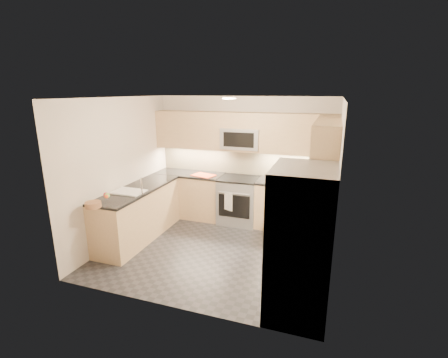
{
  "coord_description": "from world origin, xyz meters",
  "views": [
    {
      "loc": [
        1.72,
        -4.68,
        2.6
      ],
      "look_at": [
        0.0,
        0.35,
        1.15
      ],
      "focal_mm": 26.0,
      "sensor_mm": 36.0,
      "label": 1
    }
  ],
  "objects_px": {
    "refrigerator": "(300,243)",
    "cutting_board": "(203,175)",
    "gas_range": "(239,201)",
    "microwave": "(241,138)",
    "utensil_bowl": "(322,180)",
    "fruit_basket": "(93,205)"
  },
  "relations": [
    {
      "from": "fruit_basket",
      "to": "cutting_board",
      "type": "bearing_deg",
      "value": 69.55
    },
    {
      "from": "gas_range",
      "to": "microwave",
      "type": "xyz_separation_m",
      "value": [
        0.0,
        0.12,
        1.24
      ]
    },
    {
      "from": "refrigerator",
      "to": "cutting_board",
      "type": "xyz_separation_m",
      "value": [
        -2.18,
        2.34,
        0.05
      ]
    },
    {
      "from": "gas_range",
      "to": "fruit_basket",
      "type": "height_order",
      "value": "fruit_basket"
    },
    {
      "from": "gas_range",
      "to": "fruit_basket",
      "type": "xyz_separation_m",
      "value": [
        -1.56,
        -2.32,
        0.53
      ]
    },
    {
      "from": "microwave",
      "to": "refrigerator",
      "type": "relative_size",
      "value": 0.42
    },
    {
      "from": "gas_range",
      "to": "refrigerator",
      "type": "bearing_deg",
      "value": -59.12
    },
    {
      "from": "microwave",
      "to": "utensil_bowl",
      "type": "height_order",
      "value": "microwave"
    },
    {
      "from": "gas_range",
      "to": "utensil_bowl",
      "type": "relative_size",
      "value": 3.01
    },
    {
      "from": "refrigerator",
      "to": "cutting_board",
      "type": "height_order",
      "value": "refrigerator"
    },
    {
      "from": "microwave",
      "to": "fruit_basket",
      "type": "xyz_separation_m",
      "value": [
        -1.56,
        -2.45,
        -0.72
      ]
    },
    {
      "from": "gas_range",
      "to": "utensil_bowl",
      "type": "xyz_separation_m",
      "value": [
        1.58,
        -0.01,
        0.57
      ]
    },
    {
      "from": "gas_range",
      "to": "utensil_bowl",
      "type": "distance_m",
      "value": 1.68
    },
    {
      "from": "gas_range",
      "to": "refrigerator",
      "type": "xyz_separation_m",
      "value": [
        1.45,
        -2.43,
        0.45
      ]
    },
    {
      "from": "refrigerator",
      "to": "fruit_basket",
      "type": "xyz_separation_m",
      "value": [
        -3.01,
        0.1,
        0.08
      ]
    },
    {
      "from": "cutting_board",
      "to": "microwave",
      "type": "bearing_deg",
      "value": 16.28
    },
    {
      "from": "gas_range",
      "to": "microwave",
      "type": "relative_size",
      "value": 1.2
    },
    {
      "from": "utensil_bowl",
      "to": "fruit_basket",
      "type": "xyz_separation_m",
      "value": [
        -3.14,
        -2.31,
        -0.04
      ]
    },
    {
      "from": "microwave",
      "to": "fruit_basket",
      "type": "distance_m",
      "value": 2.99
    },
    {
      "from": "microwave",
      "to": "cutting_board",
      "type": "xyz_separation_m",
      "value": [
        -0.73,
        -0.21,
        -0.75
      ]
    },
    {
      "from": "refrigerator",
      "to": "utensil_bowl",
      "type": "distance_m",
      "value": 2.42
    },
    {
      "from": "refrigerator",
      "to": "cutting_board",
      "type": "relative_size",
      "value": 4.09
    }
  ]
}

